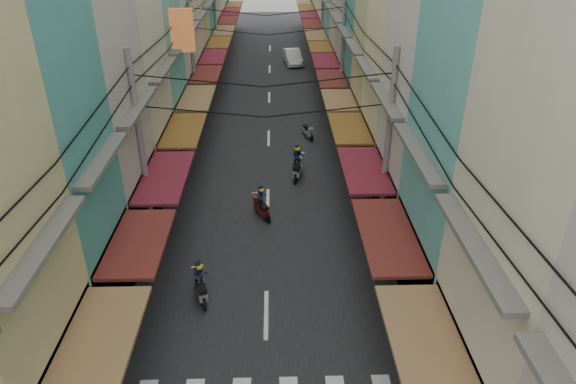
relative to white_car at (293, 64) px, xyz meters
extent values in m
plane|color=slate|center=(-2.14, -31.80, 0.00)|extent=(160.00, 160.00, 0.00)
cube|color=black|center=(-2.14, -11.80, 0.01)|extent=(10.00, 80.00, 0.02)
cube|color=slate|center=(-8.64, -11.80, 0.03)|extent=(3.00, 80.00, 0.06)
cube|color=slate|center=(4.36, -11.80, 0.03)|extent=(3.00, 80.00, 0.06)
cube|color=olive|center=(-6.24, -38.06, 3.00)|extent=(1.80, 4.33, 0.12)
cube|color=#595651|center=(-6.89, -38.06, 6.00)|extent=(0.50, 4.23, 0.15)
cube|color=black|center=(-7.74, -33.56, 1.60)|extent=(1.20, 4.13, 3.20)
cube|color=maroon|center=(-6.24, -33.56, 3.00)|extent=(1.80, 3.96, 0.12)
cube|color=#595651|center=(-6.89, -33.56, 6.00)|extent=(0.50, 3.87, 0.15)
cube|color=black|center=(-7.74, -28.84, 1.60)|extent=(1.20, 4.94, 3.20)
cube|color=maroon|center=(-6.24, -28.84, 3.00)|extent=(1.80, 4.73, 0.12)
cube|color=#595651|center=(-6.89, -28.84, 6.00)|extent=(0.50, 4.63, 0.15)
cube|color=beige|center=(-10.14, -23.79, 8.72)|extent=(6.00, 4.95, 17.43)
cube|color=black|center=(-7.74, -23.79, 1.60)|extent=(1.20, 4.75, 3.20)
cube|color=brown|center=(-6.24, -23.79, 3.00)|extent=(1.80, 4.56, 0.12)
cube|color=#595651|center=(-6.89, -23.79, 6.00)|extent=(0.50, 4.46, 0.15)
cube|color=#53A19C|center=(-10.14, -18.82, 8.16)|extent=(6.00, 4.99, 16.32)
cube|color=black|center=(-7.74, -18.82, 1.60)|extent=(1.20, 4.80, 3.20)
cube|color=olive|center=(-6.24, -18.82, 3.00)|extent=(1.80, 4.60, 0.12)
cube|color=#595651|center=(-6.89, -18.82, 6.00)|extent=(0.50, 4.50, 0.15)
cube|color=black|center=(-7.74, -14.00, 1.60)|extent=(1.20, 4.46, 3.20)
cube|color=maroon|center=(-6.24, -14.00, 3.00)|extent=(1.80, 4.27, 0.12)
cube|color=#595651|center=(-6.89, -14.00, 6.00)|extent=(0.50, 4.18, 0.15)
cube|color=black|center=(-7.74, -9.23, 1.60)|extent=(1.20, 4.70, 3.20)
cube|color=maroon|center=(-6.24, -9.23, 3.00)|extent=(1.80, 4.50, 0.12)
cube|color=#595651|center=(-6.89, -9.23, 6.00)|extent=(0.50, 4.40, 0.15)
cube|color=black|center=(-7.74, -4.52, 1.60)|extent=(1.20, 4.34, 3.20)
cube|color=brown|center=(-6.24, -4.52, 3.00)|extent=(1.80, 4.16, 0.12)
cube|color=#595651|center=(-6.89, -4.52, 6.00)|extent=(0.50, 4.07, 0.15)
cube|color=black|center=(-7.74, 0.33, 1.60)|extent=(1.20, 4.99, 3.20)
cube|color=olive|center=(-6.24, 0.33, 3.00)|extent=(1.80, 4.78, 0.12)
cube|color=black|center=(-7.74, 5.40, 1.60)|extent=(1.20, 4.74, 3.20)
cube|color=maroon|center=(-6.24, 5.40, 3.00)|extent=(1.80, 4.55, 0.12)
cube|color=black|center=(-7.74, 10.35, 1.60)|extent=(1.20, 4.76, 3.20)
cube|color=maroon|center=(-6.24, 10.35, 3.00)|extent=(1.80, 4.56, 0.12)
cube|color=black|center=(-7.74, 15.35, 1.60)|extent=(1.20, 4.84, 3.20)
cube|color=brown|center=(-6.24, 15.35, 3.00)|extent=(1.80, 4.64, 0.12)
cube|color=brown|center=(-6.54, -19.80, 7.00)|extent=(1.20, 0.40, 2.20)
cube|color=black|center=(3.46, -38.35, 1.60)|extent=(1.20, 4.78, 3.20)
cube|color=olive|center=(1.96, -38.35, 3.00)|extent=(1.80, 4.58, 0.12)
cube|color=#595651|center=(2.61, -38.35, 6.00)|extent=(0.50, 4.48, 0.15)
cube|color=#53A19C|center=(5.86, -33.34, 7.54)|extent=(6.00, 5.03, 15.08)
cube|color=black|center=(3.46, -33.34, 1.60)|extent=(1.20, 4.83, 3.20)
cube|color=maroon|center=(1.96, -33.34, 3.00)|extent=(1.80, 4.63, 0.12)
cube|color=#595651|center=(2.61, -33.34, 6.00)|extent=(0.50, 4.53, 0.15)
cube|color=black|center=(3.46, -28.43, 1.60)|extent=(1.20, 4.60, 3.20)
cube|color=maroon|center=(1.96, -28.43, 3.00)|extent=(1.80, 4.41, 0.12)
cube|color=#595651|center=(2.61, -28.43, 6.00)|extent=(0.50, 4.31, 0.15)
cube|color=black|center=(3.46, -23.78, 1.60)|extent=(1.20, 4.34, 3.20)
cube|color=brown|center=(1.96, -23.78, 3.00)|extent=(1.80, 4.16, 0.12)
cube|color=#595651|center=(2.61, -23.78, 6.00)|extent=(0.50, 4.07, 0.15)
cube|color=tan|center=(5.86, -19.45, 7.06)|extent=(6.00, 4.12, 14.13)
cube|color=black|center=(3.46, -19.45, 1.60)|extent=(1.20, 3.96, 3.20)
cube|color=olive|center=(1.96, -19.45, 3.00)|extent=(1.80, 3.79, 0.12)
cube|color=#595651|center=(2.61, -19.45, 6.00)|extent=(0.50, 3.71, 0.15)
cube|color=black|center=(3.46, -15.19, 1.60)|extent=(1.20, 4.23, 3.20)
cube|color=maroon|center=(1.96, -15.19, 3.00)|extent=(1.80, 4.05, 0.12)
cube|color=#595651|center=(2.61, -15.19, 6.00)|extent=(0.50, 3.96, 0.15)
cube|color=black|center=(3.46, -10.67, 1.60)|extent=(1.20, 4.45, 3.20)
cube|color=maroon|center=(1.96, -10.67, 3.00)|extent=(1.80, 4.26, 0.12)
cube|color=#595651|center=(2.61, -10.67, 6.00)|extent=(0.50, 4.17, 0.15)
cube|color=black|center=(3.46, -6.35, 1.60)|extent=(1.20, 3.84, 3.20)
cube|color=brown|center=(1.96, -6.35, 3.00)|extent=(1.80, 3.68, 0.12)
cube|color=#595651|center=(2.61, -6.35, 6.00)|extent=(0.50, 3.60, 0.15)
cube|color=black|center=(3.46, -1.84, 1.60)|extent=(1.20, 4.81, 3.20)
cube|color=olive|center=(1.96, -1.84, 3.00)|extent=(1.80, 4.61, 0.12)
cube|color=black|center=(3.46, 3.16, 1.60)|extent=(1.20, 4.80, 3.20)
cube|color=maroon|center=(1.96, 3.16, 3.00)|extent=(1.80, 4.60, 0.12)
cube|color=black|center=(3.46, 7.82, 1.60)|extent=(1.20, 4.15, 3.20)
cube|color=maroon|center=(1.96, 7.82, 3.00)|extent=(1.80, 3.97, 0.12)
cube|color=black|center=(3.46, 12.15, 1.60)|extent=(1.20, 4.16, 3.20)
cube|color=brown|center=(1.96, 12.15, 3.00)|extent=(1.80, 3.99, 0.12)
cube|color=black|center=(3.46, 16.75, 1.60)|extent=(1.20, 4.68, 3.20)
cube|color=olive|center=(1.96, 16.75, 3.00)|extent=(1.80, 4.49, 0.12)
cylinder|color=slate|center=(-7.04, -28.80, 4.10)|extent=(0.26, 0.26, 8.20)
cylinder|color=slate|center=(2.76, -28.80, 4.10)|extent=(0.26, 0.26, 8.20)
cylinder|color=slate|center=(-7.04, -13.80, 4.10)|extent=(0.26, 0.26, 8.20)
cylinder|color=slate|center=(2.76, -13.80, 4.10)|extent=(0.26, 0.26, 8.20)
cylinder|color=slate|center=(-7.04, 1.20, 4.10)|extent=(0.26, 0.26, 8.20)
cylinder|color=slate|center=(2.76, 1.20, 4.10)|extent=(0.26, 0.26, 8.20)
imported|color=silver|center=(0.00, 0.00, 0.00)|extent=(4.81, 2.33, 1.64)
imported|color=black|center=(5.14, -30.51, 0.00)|extent=(1.62, 1.07, 1.04)
cylinder|color=black|center=(-4.49, -32.30, 0.24)|extent=(0.09, 0.48, 0.48)
cylinder|color=black|center=(-4.49, -33.49, 0.24)|extent=(0.09, 0.48, 0.48)
cube|color=gray|center=(-4.49, -32.89, 0.39)|extent=(0.31, 1.05, 0.26)
cube|color=black|center=(-4.49, -33.12, 0.66)|extent=(0.29, 0.50, 0.17)
cube|color=gray|center=(-4.49, -32.39, 0.60)|extent=(0.28, 0.26, 0.50)
imported|color=#1B2340|center=(-4.49, -32.89, 0.50)|extent=(0.48, 0.34, 1.22)
sphere|color=yellow|center=(-4.49, -32.89, 1.42)|extent=(0.26, 0.26, 0.26)
cylinder|color=black|center=(-0.57, -22.58, 0.27)|extent=(0.10, 0.55, 0.55)
cylinder|color=black|center=(-0.57, -23.95, 0.27)|extent=(0.10, 0.55, 0.55)
cube|color=gray|center=(-0.57, -23.27, 0.44)|extent=(0.36, 1.21, 0.29)
cube|color=black|center=(-0.57, -23.53, 0.76)|extent=(0.34, 0.58, 0.19)
cube|color=gray|center=(-0.57, -22.69, 0.68)|extent=(0.31, 0.29, 0.58)
imported|color=#1B2340|center=(-0.57, -23.27, 0.58)|extent=(0.55, 0.39, 1.39)
sphere|color=yellow|center=(-0.57, -23.27, 1.63)|extent=(0.29, 0.29, 0.29)
cylinder|color=black|center=(-2.39, -26.62, 0.23)|extent=(0.09, 0.46, 0.46)
cylinder|color=black|center=(-2.39, -27.78, 0.23)|extent=(0.09, 0.46, 0.46)
cube|color=maroon|center=(-2.39, -27.20, 0.38)|extent=(0.30, 1.03, 0.25)
cube|color=black|center=(-2.39, -27.42, 0.64)|extent=(0.29, 0.49, 0.16)
cube|color=maroon|center=(-2.39, -26.71, 0.58)|extent=(0.27, 0.25, 0.49)
imported|color=#1B2340|center=(-2.39, -27.20, 0.49)|extent=(0.47, 0.33, 1.19)
sphere|color=yellow|center=(-2.39, -27.20, 1.39)|extent=(0.25, 0.25, 0.25)
cylinder|color=black|center=(0.31, -17.19, 0.24)|extent=(0.09, 0.48, 0.48)
cylinder|color=black|center=(0.31, -18.38, 0.24)|extent=(0.09, 0.48, 0.48)
cube|color=gray|center=(0.31, -17.78, 0.38)|extent=(0.31, 1.05, 0.26)
cube|color=black|center=(0.31, -18.01, 0.66)|extent=(0.29, 0.50, 0.16)
cube|color=gray|center=(0.31, -17.28, 0.59)|extent=(0.27, 0.26, 0.50)
cylinder|color=black|center=(3.80, -36.32, 0.25)|extent=(0.09, 0.49, 0.49)
cube|color=navy|center=(3.80, -36.93, 0.40)|extent=(0.32, 1.08, 0.26)
cube|color=black|center=(3.80, -37.17, 0.68)|extent=(0.30, 0.52, 0.17)
cube|color=navy|center=(3.80, -36.41, 0.61)|extent=(0.28, 0.26, 0.52)
cylinder|color=black|center=(3.74, -35.06, 0.26)|extent=(0.10, 0.52, 0.52)
cylinder|color=black|center=(3.74, -36.35, 0.26)|extent=(0.10, 0.52, 0.52)
cube|color=#612513|center=(3.74, -35.71, 0.42)|extent=(0.34, 1.14, 0.28)
cube|color=black|center=(3.74, -35.95, 0.71)|extent=(0.32, 0.55, 0.18)
cube|color=#612513|center=(3.74, -35.16, 0.64)|extent=(0.30, 0.28, 0.55)
cylinder|color=black|center=(4.00, -33.82, 0.26)|extent=(0.10, 0.53, 0.53)
cylinder|color=black|center=(4.00, -35.14, 0.26)|extent=(0.10, 0.53, 0.53)
cube|color=maroon|center=(4.00, -34.48, 0.42)|extent=(0.34, 1.16, 0.28)
cube|color=black|center=(4.00, -34.73, 0.73)|extent=(0.32, 0.56, 0.18)
cube|color=maroon|center=(4.00, -33.92, 0.66)|extent=(0.30, 0.28, 0.56)
cylinder|color=black|center=(4.46, -32.62, 0.25)|extent=(0.10, 0.51, 0.51)
cylinder|color=black|center=(4.46, -33.89, 0.25)|extent=(0.10, 0.51, 0.51)
cube|color=black|center=(4.46, -33.25, 0.41)|extent=(0.33, 1.12, 0.27)
cube|color=black|center=(4.46, -33.50, 0.70)|extent=(0.31, 0.54, 0.18)
cube|color=black|center=(4.46, -32.72, 0.63)|extent=(0.29, 0.27, 0.54)
cylinder|color=black|center=(-8.30, -29.06, 0.28)|extent=(0.11, 0.55, 0.55)
cylinder|color=black|center=(-8.30, -30.43, 0.28)|extent=(0.11, 0.55, 0.55)
cube|color=gray|center=(-8.30, -29.74, 0.45)|extent=(0.36, 1.22, 0.30)
cube|color=black|center=(-8.30, -30.01, 0.76)|extent=(0.34, 0.58, 0.19)
cube|color=gray|center=(-8.30, -29.16, 0.69)|extent=(0.32, 0.30, 0.58)
imported|color=#1B2340|center=(-7.65, -21.63, 0.97)|extent=(1.19, 0.79, 1.95)
imported|color=black|center=(-7.49, -16.80, 0.99)|extent=(1.12, 0.98, 1.98)
cone|color=#4C1E2D|center=(3.42, -38.66, 2.35)|extent=(2.52, 2.52, 0.60)
cylinder|color=slate|center=(3.43, -34.16, 1.31)|extent=(0.07, 0.07, 2.61)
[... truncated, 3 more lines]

